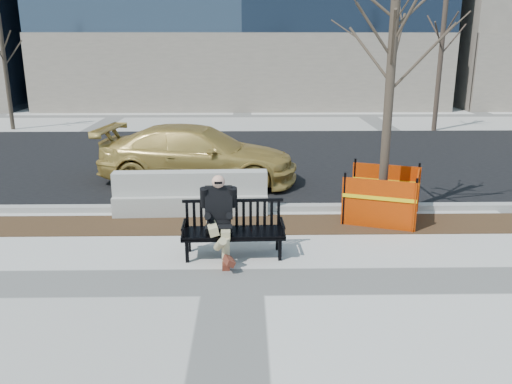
% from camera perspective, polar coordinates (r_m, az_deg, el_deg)
% --- Properties ---
extents(ground, '(120.00, 120.00, 0.00)m').
position_cam_1_polar(ground, '(8.19, -2.52, -9.80)').
color(ground, beige).
rests_on(ground, ground).
extents(mulch_strip, '(40.00, 1.20, 0.02)m').
position_cam_1_polar(mulch_strip, '(10.59, -2.18, -3.60)').
color(mulch_strip, '#47301C').
rests_on(mulch_strip, ground).
extents(asphalt_street, '(60.00, 10.40, 0.01)m').
position_cam_1_polar(asphalt_street, '(16.56, -1.79, 3.68)').
color(asphalt_street, black).
rests_on(asphalt_street, ground).
extents(curb, '(60.00, 0.25, 0.12)m').
position_cam_1_polar(curb, '(11.47, -2.10, -1.73)').
color(curb, '#9E9B93').
rests_on(curb, ground).
extents(bench, '(1.82, 0.70, 0.96)m').
position_cam_1_polar(bench, '(9.13, -2.46, -6.98)').
color(bench, black).
rests_on(bench, ground).
extents(seated_man, '(0.65, 1.04, 1.43)m').
position_cam_1_polar(seated_man, '(9.17, -3.99, -6.88)').
color(seated_man, black).
rests_on(seated_man, ground).
extents(tree_fence, '(2.79, 2.79, 5.45)m').
position_cam_1_polar(tree_fence, '(11.31, 13.46, -2.77)').
color(tree_fence, '#D53700').
rests_on(tree_fence, ground).
extents(sedan, '(5.38, 2.82, 1.49)m').
position_cam_1_polar(sedan, '(13.82, -6.25, 1.05)').
color(sedan, '#B49341').
rests_on(sedan, ground).
extents(jersey_barrier_left, '(3.29, 0.76, 0.94)m').
position_cam_1_polar(jersey_barrier_left, '(11.39, -7.07, -2.29)').
color(jersey_barrier_left, '#A9A79E').
rests_on(jersey_barrier_left, ground).
extents(far_tree_left, '(2.38, 2.38, 5.05)m').
position_cam_1_polar(far_tree_left, '(24.47, -25.03, 6.25)').
color(far_tree_left, '#43372B').
rests_on(far_tree_left, ground).
extents(far_tree_right, '(2.78, 2.78, 5.91)m').
position_cam_1_polar(far_tree_right, '(23.15, 18.87, 6.41)').
color(far_tree_right, '#45372C').
rests_on(far_tree_right, ground).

